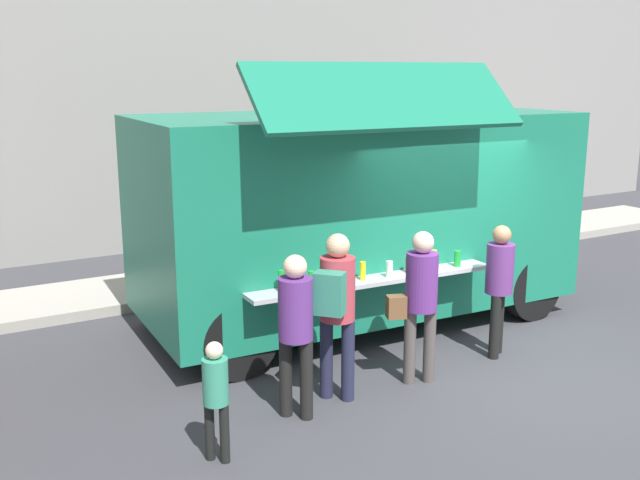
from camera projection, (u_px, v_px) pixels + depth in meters
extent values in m
plane|color=#38383D|center=(509.00, 375.00, 8.23)|extent=(60.00, 60.00, 0.00)
cube|color=#9E998E|center=(19.00, 308.00, 10.31)|extent=(28.00, 1.60, 0.15)
cube|color=gray|center=(23.00, 18.00, 13.13)|extent=(32.00, 2.40, 8.56)
cube|color=#187355|center=(357.00, 209.00, 9.74)|extent=(5.82, 2.72, 2.52)
cube|color=#187355|center=(388.00, 96.00, 7.75)|extent=(3.17, 0.91, 0.71)
cube|color=black|center=(366.00, 204.00, 8.40)|extent=(2.99, 0.23, 1.13)
cube|color=#B7B7BC|center=(374.00, 280.00, 8.41)|extent=(3.16, 0.49, 0.05)
cylinder|color=green|center=(281.00, 281.00, 7.87)|extent=(0.07, 0.07, 0.24)
cylinder|color=green|center=(311.00, 279.00, 8.00)|extent=(0.07, 0.07, 0.19)
cylinder|color=green|center=(336.00, 274.00, 8.14)|extent=(0.08, 0.08, 0.23)
cylinder|color=yellow|center=(363.00, 271.00, 8.30)|extent=(0.07, 0.07, 0.21)
cylinder|color=white|center=(389.00, 269.00, 8.42)|extent=(0.08, 0.08, 0.19)
cylinder|color=red|center=(408.00, 265.00, 8.62)|extent=(0.07, 0.07, 0.18)
cylinder|color=yellow|center=(434.00, 260.00, 8.74)|extent=(0.07, 0.07, 0.24)
cylinder|color=green|center=(457.00, 259.00, 8.88)|extent=(0.08, 0.08, 0.20)
cube|color=black|center=(519.00, 163.00, 10.90)|extent=(0.17, 2.10, 1.11)
cylinder|color=black|center=(436.00, 253.00, 11.89)|extent=(0.90, 0.28, 0.90)
cylinder|color=black|center=(531.00, 287.00, 10.02)|extent=(0.90, 0.28, 0.90)
cylinder|color=black|center=(180.00, 289.00, 9.95)|extent=(0.90, 0.28, 0.90)
cylinder|color=black|center=(237.00, 339.00, 8.08)|extent=(0.90, 0.28, 0.90)
cylinder|color=#2C6435|center=(452.00, 227.00, 13.69)|extent=(0.60, 0.60, 1.00)
cylinder|color=#4C4543|center=(410.00, 347.00, 7.94)|extent=(0.13, 0.13, 0.84)
cylinder|color=#4C4543|center=(429.00, 346.00, 7.98)|extent=(0.13, 0.13, 0.84)
cylinder|color=#5C2B79|center=(422.00, 282.00, 7.79)|extent=(0.35, 0.35, 0.63)
sphere|color=beige|center=(423.00, 242.00, 7.69)|extent=(0.23, 0.23, 0.23)
cube|color=brown|center=(396.00, 307.00, 7.80)|extent=(0.24, 0.20, 0.25)
cylinder|color=#20223A|center=(326.00, 358.00, 7.59)|extent=(0.14, 0.14, 0.87)
cylinder|color=#20223A|center=(348.00, 361.00, 7.52)|extent=(0.14, 0.14, 0.87)
cylinder|color=#AD3843|center=(337.00, 289.00, 7.38)|extent=(0.36, 0.36, 0.66)
sphere|color=#D1AB86|center=(338.00, 246.00, 7.28)|extent=(0.24, 0.24, 0.24)
cube|color=#308067|center=(329.00, 293.00, 7.12)|extent=(0.34, 0.35, 0.42)
cylinder|color=black|center=(286.00, 377.00, 7.19)|extent=(0.13, 0.13, 0.82)
cylinder|color=black|center=(306.00, 380.00, 7.12)|extent=(0.13, 0.13, 0.82)
cylinder|color=#5A2D7A|center=(295.00, 309.00, 6.99)|extent=(0.34, 0.34, 0.62)
sphere|color=beige|center=(295.00, 267.00, 6.90)|extent=(0.23, 0.23, 0.23)
cylinder|color=black|center=(495.00, 327.00, 8.63)|extent=(0.12, 0.12, 0.79)
cylinder|color=black|center=(498.00, 321.00, 8.82)|extent=(0.12, 0.12, 0.79)
cylinder|color=#5E2F73|center=(500.00, 268.00, 8.57)|extent=(0.33, 0.33, 0.60)
sphere|color=#A07551|center=(502.00, 235.00, 8.48)|extent=(0.22, 0.22, 0.22)
cylinder|color=black|center=(210.00, 431.00, 6.39)|extent=(0.09, 0.09, 0.55)
cylinder|color=black|center=(225.00, 433.00, 6.34)|extent=(0.09, 0.09, 0.55)
cylinder|color=#32896C|center=(215.00, 381.00, 6.26)|extent=(0.23, 0.23, 0.41)
sphere|color=beige|center=(214.00, 350.00, 6.20)|extent=(0.15, 0.15, 0.15)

